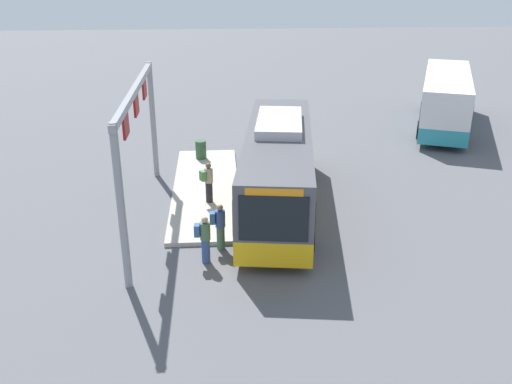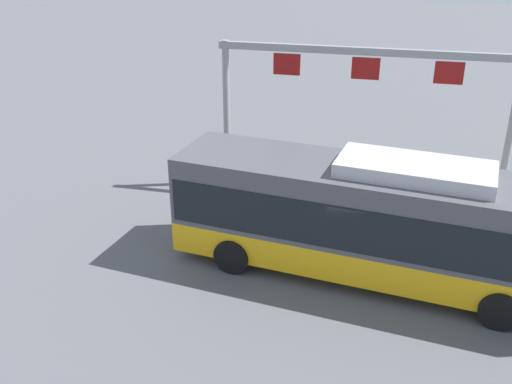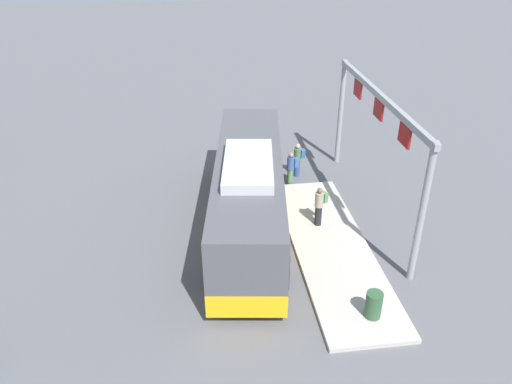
{
  "view_description": "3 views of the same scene",
  "coord_description": "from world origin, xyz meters",
  "views": [
    {
      "loc": [
        20.56,
        -2.35,
        9.38
      ],
      "look_at": [
        2.25,
        -1.04,
        1.61
      ],
      "focal_mm": 39.25,
      "sensor_mm": 36.0,
      "label": 1
    },
    {
      "loc": [
        -0.2,
        14.38,
        8.98
      ],
      "look_at": [
        3.73,
        -1.91,
        1.27
      ],
      "focal_mm": 42.2,
      "sensor_mm": 36.0,
      "label": 2
    },
    {
      "loc": [
        -16.69,
        1.95,
        11.18
      ],
      "look_at": [
        0.89,
        -0.4,
        1.17
      ],
      "focal_mm": 34.91,
      "sensor_mm": 36.0,
      "label": 3
    }
  ],
  "objects": [
    {
      "name": "ground_plane",
      "position": [
        0.0,
        0.0,
        0.0
      ],
      "size": [
        120.0,
        120.0,
        0.0
      ],
      "primitive_type": "plane",
      "color": "#56565B"
    },
    {
      "name": "platform_curb",
      "position": [
        -1.81,
        -2.92,
        0.08
      ],
      "size": [
        10.0,
        2.8,
        0.16
      ],
      "primitive_type": "cube",
      "color": "#B2ADA3",
      "rests_on": "ground"
    },
    {
      "name": "bus_main",
      "position": [
        -0.01,
        0.0,
        1.81
      ],
      "size": [
        11.15,
        3.95,
        3.46
      ],
      "rotation": [
        0.0,
        0.0,
        -0.13
      ],
      "color": "#EAAD14",
      "rests_on": "ground"
    },
    {
      "name": "person_boarding",
      "position": [
        4.29,
        -2.87,
        0.89
      ],
      "size": [
        0.36,
        0.54,
        1.67
      ],
      "rotation": [
        0.0,
        0.0,
        1.51
      ],
      "color": "#334C8C",
      "rests_on": "ground"
    },
    {
      "name": "person_waiting_near",
      "position": [
        3.39,
        -2.37,
        0.89
      ],
      "size": [
        0.35,
        0.53,
        1.67
      ],
      "rotation": [
        0.0,
        0.0,
        1.55
      ],
      "color": "#476B4C",
      "rests_on": "ground"
    },
    {
      "name": "person_waiting_mid",
      "position": [
        -0.28,
        -2.78,
        1.05
      ],
      "size": [
        0.52,
        0.6,
        1.67
      ],
      "rotation": [
        0.0,
        0.0,
        2.06
      ],
      "color": "black",
      "rests_on": "platform_curb"
    },
    {
      "name": "platform_sign_gantry",
      "position": [
        0.88,
        -5.2,
        3.78
      ],
      "size": [
        9.82,
        0.24,
        5.2
      ],
      "color": "gray",
      "rests_on": "ground"
    }
  ]
}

